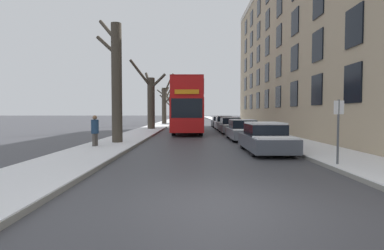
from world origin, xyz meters
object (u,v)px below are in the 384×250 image
at_px(parked_car_1, 242,130).
at_px(parked_car_2, 229,126).
at_px(double_decker_bus, 187,104).
at_px(oncoming_van, 188,115).
at_px(bare_tree_left_0, 115,80).
at_px(bare_tree_left_1, 150,100).
at_px(parked_car_3, 223,123).
at_px(street_sign_post, 337,129).
at_px(pedestrian_left_sidewalk, 94,131).
at_px(bare_tree_left_2, 164,103).
at_px(parked_car_0, 264,138).
at_px(parked_car_4, 218,122).
at_px(bare_tree_left_3, 169,106).

height_order(parked_car_1, parked_car_2, parked_car_2).
relative_size(double_decker_bus, oncoming_van, 1.86).
xyz_separation_m(bare_tree_left_0, bare_tree_left_1, (0.02, 13.67, -0.54)).
xyz_separation_m(parked_car_1, oncoming_van, (-3.87, 26.08, 0.72)).
height_order(bare_tree_left_0, parked_car_3, bare_tree_left_0).
bearing_deg(parked_car_2, double_decker_bus, 169.68).
bearing_deg(street_sign_post, bare_tree_left_0, 141.16).
bearing_deg(parked_car_2, bare_tree_left_1, 149.40).
bearing_deg(pedestrian_left_sidewalk, bare_tree_left_1, 19.82).
height_order(bare_tree_left_2, street_sign_post, bare_tree_left_2).
xyz_separation_m(bare_tree_left_2, pedestrian_left_sidewalk, (-0.80, -29.08, -2.21)).
bearing_deg(double_decker_bus, parked_car_1, -61.99).
distance_m(bare_tree_left_1, parked_car_1, 13.33).
height_order(bare_tree_left_0, parked_car_2, bare_tree_left_0).
relative_size(bare_tree_left_1, parked_car_1, 1.52).
relative_size(double_decker_bus, parked_car_3, 2.49).
height_order(parked_car_0, street_sign_post, street_sign_post).
distance_m(parked_car_4, pedestrian_left_sidewalk, 23.11).
bearing_deg(bare_tree_left_3, parked_car_2, -76.48).
relative_size(parked_car_3, parked_car_4, 0.97).
height_order(double_decker_bus, parked_car_2, double_decker_bus).
bearing_deg(oncoming_van, double_decker_bus, -89.49).
relative_size(parked_car_2, oncoming_van, 0.73).
bearing_deg(parked_car_2, bare_tree_left_3, 103.52).
bearing_deg(bare_tree_left_0, bare_tree_left_3, 89.89).
distance_m(parked_car_2, parked_car_4, 10.41).
bearing_deg(parked_car_2, parked_car_3, 90.00).
distance_m(bare_tree_left_0, bare_tree_left_2, 27.07).
relative_size(bare_tree_left_1, parked_car_3, 1.61).
distance_m(bare_tree_left_3, street_sign_post, 48.25).
distance_m(bare_tree_left_3, oncoming_van, 11.91).
xyz_separation_m(parked_car_4, street_sign_post, (1.35, -26.78, 0.67)).
relative_size(parked_car_3, oncoming_van, 0.75).
relative_size(parked_car_1, parked_car_3, 1.06).
height_order(bare_tree_left_0, parked_car_0, bare_tree_left_0).
relative_size(parked_car_2, parked_car_4, 0.95).
bearing_deg(bare_tree_left_1, parked_car_0, -65.93).
relative_size(bare_tree_left_3, parked_car_4, 1.42).
bearing_deg(oncoming_van, parked_car_0, -83.15).
relative_size(bare_tree_left_3, parked_car_3, 1.46).
height_order(oncoming_van, pedestrian_left_sidewalk, oncoming_van).
height_order(parked_car_0, oncoming_van, oncoming_van).
relative_size(bare_tree_left_0, parked_car_0, 1.66).
bearing_deg(parked_car_0, bare_tree_left_1, 114.07).
relative_size(parked_car_4, street_sign_post, 1.97).
bearing_deg(parked_car_4, bare_tree_left_3, 109.89).
bearing_deg(parked_car_4, bare_tree_left_0, -111.03).
relative_size(bare_tree_left_0, parked_car_3, 1.71).
bearing_deg(bare_tree_left_0, parked_car_3, 62.33).
bearing_deg(parked_car_2, oncoming_van, 101.05).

